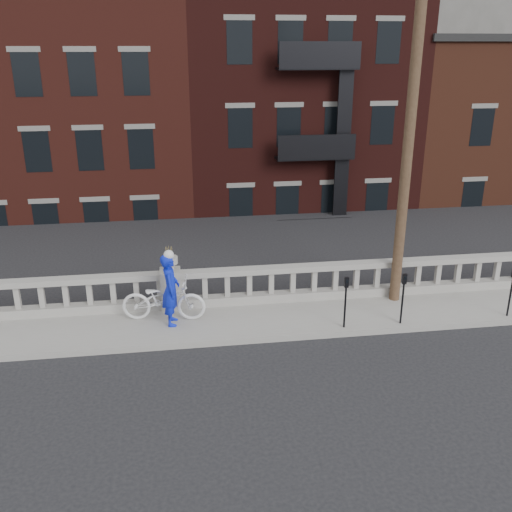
{
  "coord_description": "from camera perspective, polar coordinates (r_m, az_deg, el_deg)",
  "views": [
    {
      "loc": [
        0.22,
        -10.31,
        6.87
      ],
      "look_at": [
        2.21,
        3.2,
        1.8
      ],
      "focal_mm": 40.0,
      "sensor_mm": 36.0,
      "label": 1
    }
  ],
  "objects": [
    {
      "name": "ground",
      "position": [
        12.39,
        -8.19,
        -13.55
      ],
      "size": [
        120.0,
        120.0,
        0.0
      ],
      "primitive_type": "plane",
      "color": "black",
      "rests_on": "ground"
    },
    {
      "name": "sidewalk",
      "position": [
        14.95,
        -8.35,
        -6.92
      ],
      "size": [
        32.0,
        2.2,
        0.15
      ],
      "primitive_type": "cube",
      "color": "gray",
      "rests_on": "ground"
    },
    {
      "name": "balustrade",
      "position": [
        15.56,
        -8.49,
        -3.47
      ],
      "size": [
        28.0,
        0.34,
        1.03
      ],
      "color": "gray",
      "rests_on": "sidewalk"
    },
    {
      "name": "planter_pedestal",
      "position": [
        15.49,
        -8.52,
        -2.83
      ],
      "size": [
        0.55,
        0.55,
        1.76
      ],
      "color": "gray",
      "rests_on": "sidewalk"
    },
    {
      "name": "lower_level",
      "position": [
        33.62,
        -7.93,
        12.94
      ],
      "size": [
        80.0,
        44.0,
        20.8
      ],
      "color": "#605E59",
      "rests_on": "ground"
    },
    {
      "name": "utility_pole",
      "position": [
        15.23,
        15.24,
        13.52
      ],
      "size": [
        1.6,
        0.28,
        10.0
      ],
      "color": "#422D1E",
      "rests_on": "sidewalk"
    },
    {
      "name": "parking_meter_b",
      "position": [
        14.37,
        8.96,
        -4.03
      ],
      "size": [
        0.1,
        0.09,
        1.36
      ],
      "color": "black",
      "rests_on": "sidewalk"
    },
    {
      "name": "parking_meter_c",
      "position": [
        14.87,
        14.5,
        -3.61
      ],
      "size": [
        0.1,
        0.09,
        1.36
      ],
      "color": "black",
      "rests_on": "sidewalk"
    },
    {
      "name": "parking_meter_d",
      "position": [
        16.21,
        24.21,
        -2.77
      ],
      "size": [
        0.1,
        0.09,
        1.36
      ],
      "color": "black",
      "rests_on": "sidewalk"
    },
    {
      "name": "bicycle",
      "position": [
        14.92,
        -9.22,
        -4.28
      ],
      "size": [
        2.25,
        1.07,
        1.13
      ],
      "primitive_type": "imported",
      "rotation": [
        0.0,
        0.0,
        1.42
      ],
      "color": "silver",
      "rests_on": "sidewalk"
    },
    {
      "name": "cyclist",
      "position": [
        14.51,
        -8.54,
        -3.33
      ],
      "size": [
        0.47,
        0.7,
        1.89
      ],
      "primitive_type": "imported",
      "rotation": [
        0.0,
        0.0,
        1.54
      ],
      "color": "#0D1EC9",
      "rests_on": "sidewalk"
    }
  ]
}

